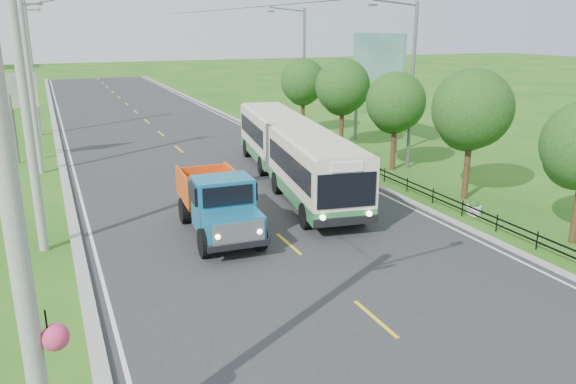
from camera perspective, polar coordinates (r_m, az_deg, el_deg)
ground at (r=16.01m, az=8.84°, el=-12.64°), size 240.00×240.00×0.00m
road at (r=33.54m, az=-9.49°, el=2.98°), size 14.00×120.00×0.02m
curb_left at (r=32.64m, az=-21.83°, el=1.74°), size 0.40×120.00×0.15m
curb_right at (r=35.85m, az=1.67°, el=4.14°), size 0.30×120.00×0.10m
edge_line_left at (r=32.66m, az=-20.87°, el=1.76°), size 0.12×120.00×0.00m
edge_line_right at (r=35.65m, az=0.94°, el=4.03°), size 0.12×120.00×0.00m
centre_dash at (r=16.00m, az=8.85°, el=-12.57°), size 0.12×2.20×0.00m
railing_right at (r=31.03m, az=7.79°, el=2.50°), size 0.04×40.00×0.60m
pole_nearest at (r=9.18m, az=-25.69°, el=-3.06°), size 3.51×0.44×10.00m
pole_near at (r=20.90m, az=-25.00°, el=7.70°), size 3.51×0.32×10.00m
pole_mid at (r=32.83m, az=-24.73°, el=10.43°), size 3.51×0.32×10.00m
pole_far at (r=44.80m, az=-24.60°, el=11.70°), size 3.51×0.32×10.00m
tree_third at (r=26.76m, az=18.07°, el=7.65°), size 3.60×3.62×6.00m
tree_fourth at (r=31.52m, az=10.82°, el=8.67°), size 3.24×3.31×5.40m
tree_fifth at (r=36.57m, az=5.54°, el=10.36°), size 3.48×3.52×5.80m
tree_back at (r=41.92m, az=1.52°, el=10.94°), size 3.30×3.36×5.50m
streetlight_mid at (r=31.70m, az=12.29°, el=11.03°), size 3.02×0.20×9.07m
streetlight_far at (r=43.83m, az=1.45°, el=12.82°), size 3.02×0.20×9.07m
planter_near at (r=25.19m, az=18.33°, el=-1.57°), size 0.64×0.64×0.67m
planter_mid at (r=31.34m, az=8.73°, el=2.57°), size 0.64×0.64×0.67m
planter_far at (r=38.18m, az=2.38°, el=5.26°), size 0.64×0.64×0.67m
billboard_left at (r=35.97m, az=-26.43°, el=8.65°), size 3.00×0.20×5.20m
billboard_right at (r=37.56m, az=9.06°, el=12.68°), size 0.24×6.00×7.30m
bus at (r=28.16m, az=0.47°, el=4.43°), size 5.02×16.04×3.06m
dump_truck at (r=21.51m, az=-7.13°, el=-0.78°), size 2.57×5.99×2.47m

